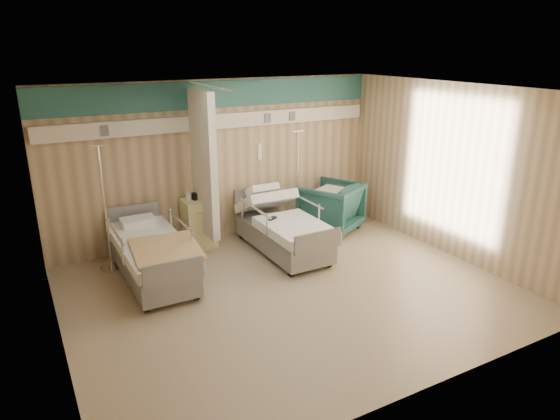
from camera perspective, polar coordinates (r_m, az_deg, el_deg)
The scene contains 13 objects.
ground at distance 7.21m, azimuth 1.18°, elevation -9.27°, with size 6.00×5.00×0.00m, color gray.
room_walls at distance 6.75m, azimuth -0.02°, elevation 5.70°, with size 6.04×5.04×2.82m.
bed_right at distance 8.38m, azimuth 0.33°, elevation -2.80°, with size 1.00×2.16×0.63m, color white, non-canonical shape.
bed_left at distance 7.64m, azimuth -14.33°, elevation -5.59°, with size 1.00×2.16×0.63m, color white, non-canonical shape.
bedside_cabinet at distance 8.67m, azimuth -9.25°, elevation -1.52°, with size 0.50×0.48×0.85m, color beige.
visitor_armchair at distance 9.37m, azimuth 5.85°, elevation 0.36°, with size 0.97×1.00×0.91m, color #1E4B48.
waffle_blanket at distance 9.23m, azimuth 5.95°, elevation 3.24°, with size 0.56×0.50×0.06m, color white.
iv_stand_right at distance 9.35m, azimuth 2.01°, elevation -0.03°, with size 0.34×0.34×1.89m.
iv_stand_left at distance 8.17m, azimuth -18.93°, elevation -3.76°, with size 0.35×0.35×1.97m.
call_remote at distance 8.14m, azimuth -0.92°, elevation -0.96°, with size 0.16×0.07×0.04m, color black.
tan_blanket at distance 7.11m, azimuth -12.90°, elevation -4.38°, with size 0.89×1.13×0.04m, color tan.
toiletry_bag at distance 8.57m, azimuth -9.36°, elevation 1.62°, with size 0.21×0.13×0.11m, color black.
white_cup at distance 8.52m, azimuth -10.41°, elevation 1.56°, with size 0.10×0.10×0.14m, color white.
Camera 1 is at (-3.19, -5.52, 3.36)m, focal length 32.00 mm.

